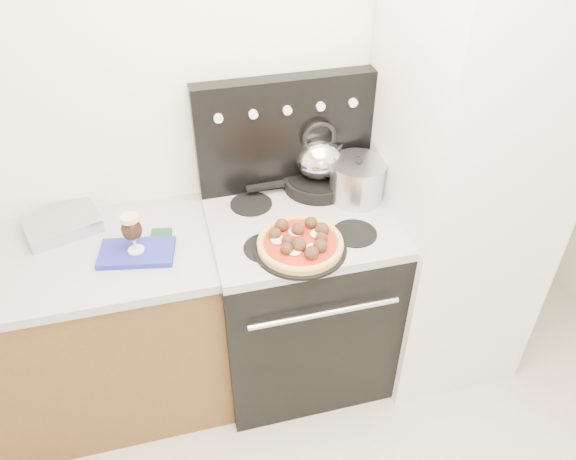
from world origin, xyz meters
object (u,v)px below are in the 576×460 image
object	(u,v)px
base_cabinet	(52,344)
pizza_pan	(300,248)
stove_body	(300,301)
fridge	(459,192)
beer_glass	(133,233)
tea_kettle	(319,155)
skillet	(318,182)
oven_mitt	(137,253)
stock_pot	(357,181)
pizza	(300,242)

from	to	relation	value
base_cabinet	pizza_pan	distance (m)	1.18
stove_body	fridge	size ratio (longest dim) A/B	0.46
base_cabinet	beer_glass	size ratio (longest dim) A/B	8.59
fridge	tea_kettle	xyz separation A→B (m)	(-0.57, 0.23, 0.13)
beer_glass	skillet	size ratio (longest dim) A/B	0.56
oven_mitt	beer_glass	size ratio (longest dim) A/B	1.68
stock_pot	oven_mitt	bearing A→B (deg)	-171.99
base_cabinet	stove_body	bearing A→B (deg)	-1.30
pizza_pan	stove_body	bearing A→B (deg)	73.56
pizza	tea_kettle	world-z (taller)	tea_kettle
fridge	skillet	size ratio (longest dim) A/B	6.26
stock_pot	pizza	bearing A→B (deg)	-139.64
skillet	pizza	bearing A→B (deg)	-115.46
skillet	stock_pot	xyz separation A→B (m)	(0.14, -0.12, 0.06)
stock_pot	pizza_pan	bearing A→B (deg)	-139.64
pizza_pan	skillet	size ratio (longest dim) A/B	1.19
oven_mitt	pizza_pan	distance (m)	0.63
pizza	base_cabinet	bearing A→B (deg)	168.63
oven_mitt	skillet	bearing A→B (deg)	17.46
pizza	pizza_pan	bearing A→B (deg)	0.00
oven_mitt	pizza_pan	size ratio (longest dim) A/B	0.79
beer_glass	stock_pot	xyz separation A→B (m)	(0.94, 0.13, -0.00)
stove_body	tea_kettle	world-z (taller)	tea_kettle
fridge	pizza	world-z (taller)	fridge
pizza_pan	base_cabinet	bearing A→B (deg)	168.63
pizza_pan	skillet	distance (m)	0.44
pizza_pan	pizza	size ratio (longest dim) A/B	1.09
fridge	pizza_pan	distance (m)	0.77
fridge	stock_pot	size ratio (longest dim) A/B	8.25
skillet	base_cabinet	bearing A→B (deg)	-171.51
stove_body	pizza_pan	bearing A→B (deg)	-106.44
beer_glass	skillet	bearing A→B (deg)	17.46
skillet	stock_pot	world-z (taller)	stock_pot
pizza_pan	pizza	distance (m)	0.03
fridge	skillet	world-z (taller)	fridge
stove_body	fridge	xyz separation A→B (m)	(0.70, -0.03, 0.51)
base_cabinet	oven_mitt	xyz separation A→B (m)	(0.44, -0.07, 0.48)
fridge	oven_mitt	world-z (taller)	fridge
oven_mitt	pizza_pan	xyz separation A→B (m)	(0.61, -0.14, 0.01)
base_cabinet	stove_body	world-z (taller)	stove_body
skillet	tea_kettle	size ratio (longest dim) A/B	1.37
base_cabinet	skillet	size ratio (longest dim) A/B	4.78
base_cabinet	oven_mitt	bearing A→B (deg)	-8.78
stove_body	pizza	distance (m)	0.55
oven_mitt	tea_kettle	size ratio (longest dim) A/B	1.29
pizza_pan	tea_kettle	distance (m)	0.47
fridge	tea_kettle	distance (m)	0.63
base_cabinet	oven_mitt	size ratio (longest dim) A/B	5.10
pizza_pan	pizza	world-z (taller)	pizza
fridge	stock_pot	xyz separation A→B (m)	(-0.43, 0.11, 0.05)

